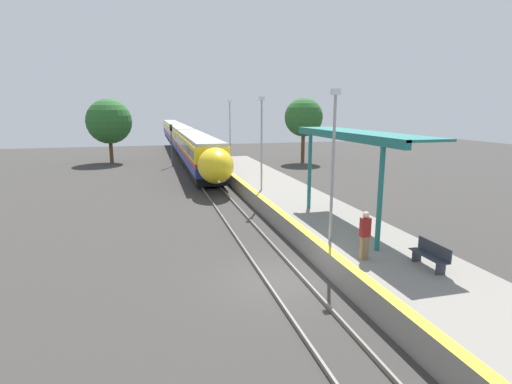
# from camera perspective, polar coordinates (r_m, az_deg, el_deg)

# --- Properties ---
(ground_plane) EXTENTS (120.00, 120.00, 0.00)m
(ground_plane) POSITION_cam_1_polar(r_m,az_deg,el_deg) (15.72, 3.88, -12.41)
(ground_plane) COLOR #383533
(rail_left) EXTENTS (0.08, 90.00, 0.15)m
(rail_left) POSITION_cam_1_polar(r_m,az_deg,el_deg) (15.50, 1.29, -12.46)
(rail_left) COLOR slate
(rail_left) RESTS_ON ground_plane
(rail_right) EXTENTS (0.08, 90.00, 0.15)m
(rail_right) POSITION_cam_1_polar(r_m,az_deg,el_deg) (15.92, 6.39, -11.84)
(rail_right) COLOR slate
(rail_right) RESTS_ON ground_plane
(train) EXTENTS (2.81, 72.48, 3.78)m
(train) POSITION_cam_1_polar(r_m,az_deg,el_deg) (64.20, -10.70, 7.80)
(train) COLOR black
(train) RESTS_ON ground_plane
(platform_right) EXTENTS (4.51, 64.00, 1.01)m
(platform_right) POSITION_cam_1_polar(r_m,az_deg,el_deg) (17.15, 16.78, -8.99)
(platform_right) COLOR gray
(platform_right) RESTS_ON ground_plane
(platform_bench) EXTENTS (0.44, 1.67, 0.89)m
(platform_bench) POSITION_cam_1_polar(r_m,az_deg,el_deg) (15.29, 23.71, -8.17)
(platform_bench) COLOR #2D333D
(platform_bench) RESTS_ON platform_right
(person_waiting) EXTENTS (0.36, 0.24, 1.82)m
(person_waiting) POSITION_cam_1_polar(r_m,az_deg,el_deg) (15.11, 15.29, -5.88)
(person_waiting) COLOR #7F6647
(person_waiting) RESTS_ON platform_right
(railway_signal) EXTENTS (0.28, 0.28, 4.72)m
(railway_signal) POSITION_cam_1_polar(r_m,az_deg,el_deg) (46.18, -11.98, 7.12)
(railway_signal) COLOR #59595E
(railway_signal) RESTS_ON ground_plane
(lamppost_near) EXTENTS (0.36, 0.20, 6.21)m
(lamppost_near) POSITION_cam_1_polar(r_m,az_deg,el_deg) (16.60, 10.96, 4.91)
(lamppost_near) COLOR #9E9EA3
(lamppost_near) RESTS_ON platform_right
(lamppost_mid) EXTENTS (0.36, 0.20, 6.21)m
(lamppost_mid) POSITION_cam_1_polar(r_m,az_deg,el_deg) (26.76, 0.80, 7.67)
(lamppost_mid) COLOR #9E9EA3
(lamppost_mid) RESTS_ON platform_right
(lamppost_far) EXTENTS (0.36, 0.20, 6.21)m
(lamppost_far) POSITION_cam_1_polar(r_m,az_deg,el_deg) (37.32, -3.73, 8.82)
(lamppost_far) COLOR #9E9EA3
(lamppost_far) RESTS_ON platform_right
(station_canopy) EXTENTS (2.02, 10.03, 4.42)m
(station_canopy) POSITION_cam_1_polar(r_m,az_deg,el_deg) (18.95, 13.50, 7.42)
(station_canopy) COLOR #1E6B66
(station_canopy) RESTS_ON platform_right
(background_tree_left) EXTENTS (5.31, 5.31, 7.62)m
(background_tree_left) POSITION_cam_1_polar(r_m,az_deg,el_deg) (51.35, -20.26, 9.43)
(background_tree_left) COLOR brown
(background_tree_left) RESTS_ON ground_plane
(background_tree_right) EXTENTS (4.56, 4.56, 7.73)m
(background_tree_right) POSITION_cam_1_polar(r_m,az_deg,el_deg) (48.76, 6.82, 10.53)
(background_tree_right) COLOR brown
(background_tree_right) RESTS_ON ground_plane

